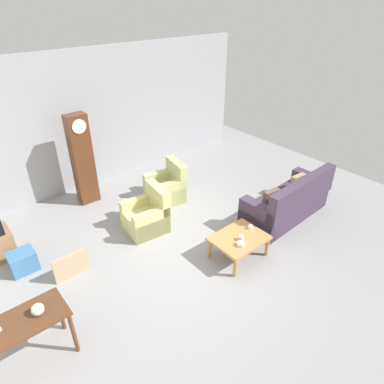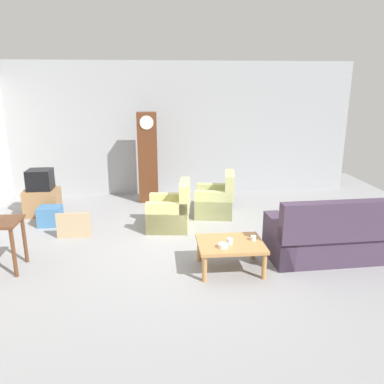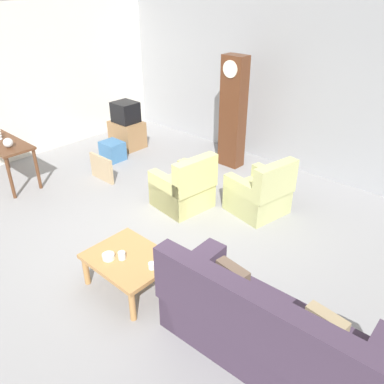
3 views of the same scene
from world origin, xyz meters
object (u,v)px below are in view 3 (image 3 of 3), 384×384
Objects in this scene: coffee_table_wood at (129,261)px; framed_picture_leaning at (102,168)px; couch_floral at (266,332)px; cup_blue_rimmed at (122,256)px; console_table_dark at (4,148)px; armchair_olive_near at (184,190)px; armchair_olive_far at (260,195)px; tv_stand_cabinet at (127,134)px; glass_dome_cloche at (8,143)px; tv_crt at (125,112)px; cup_white_porcelain at (152,266)px; storage_box_blue at (113,151)px; bowl_white_stacked at (108,256)px; grandfather_clock at (233,113)px.

framed_picture_leaning is at bearing 150.06° from coffee_table_wood.
couch_floral reaches higher than cup_blue_rimmed.
console_table_dark reaches higher than coffee_table_wood.
armchair_olive_near reaches higher than framed_picture_leaning.
armchair_olive_far is 3.65m from tv_stand_cabinet.
glass_dome_cloche is (-2.57, -1.50, 0.54)m from armchair_olive_near.
tv_crt is at bearing 0.00° from tv_stand_cabinet.
tv_stand_cabinet is at bearing 143.97° from cup_white_porcelain.
tv_crt reaches higher than tv_stand_cabinet.
cup_white_porcelain is (3.49, -2.12, 0.28)m from storage_box_blue.
armchair_olive_near is at bearing -145.79° from armchair_olive_far.
bowl_white_stacked is at bearing -168.52° from couch_floral.
cup_white_porcelain is at bearing -3.71° from console_table_dark.
couch_floral is 5.82m from tv_crt.
couch_floral reaches higher than framed_picture_leaning.
glass_dome_cloche is 1.75× the size of cup_blue_rimmed.
cup_blue_rimmed is (-0.20, -2.52, 0.17)m from armchair_olive_far.
tv_crt is at bearing 143.97° from cup_white_porcelain.
tv_stand_cabinet is 1.13× the size of framed_picture_leaning.
armchair_olive_far is at bearing 85.93° from coffee_table_wood.
grandfather_clock is 3.95m from bowl_white_stacked.
cup_white_porcelain is at bearing 17.09° from cup_blue_rimmed.
couch_floral is at bearing -0.82° from glass_dome_cloche.
cup_blue_rimmed is at bearing -35.71° from storage_box_blue.
armchair_olive_far reaches higher than tv_stand_cabinet.
cup_blue_rimmed is at bearing -40.07° from tv_stand_cabinet.
framed_picture_leaning is (0.90, -1.34, -0.05)m from tv_stand_cabinet.
tv_stand_cabinet is 0.72m from storage_box_blue.
coffee_table_wood is 10.60× the size of cup_blue_rimmed.
coffee_table_wood is 6.06× the size of glass_dome_cloche.
coffee_table_wood is 3.85m from grandfather_clock.
tv_stand_cabinet is 8.43× the size of cup_white_porcelain.
coffee_table_wood is 1.41× the size of tv_stand_cabinet.
tv_stand_cabinet is (-5.19, 2.61, -0.07)m from couch_floral.
glass_dome_cloche is at bearing -124.64° from framed_picture_leaning.
cup_blue_rimmed is at bearing -94.62° from armchair_olive_far.
grandfather_clock reaches higher than console_table_dark.
console_table_dark is 2.17× the size of framed_picture_leaning.
cup_white_porcelain is at bearing -173.34° from couch_floral.
armchair_olive_near is at bearing -9.39° from storage_box_blue.
coffee_table_wood is at bearing 50.44° from bowl_white_stacked.
storage_box_blue is at bearing 148.71° from cup_white_porcelain.
cup_white_porcelain is at bearing -85.85° from armchair_olive_far.
armchair_olive_near reaches higher than storage_box_blue.
bowl_white_stacked is (2.41, -1.65, 0.23)m from framed_picture_leaning.
storage_box_blue is 4.09m from cup_white_porcelain.
coffee_table_wood reaches higher than storage_box_blue.
cup_white_porcelain is 0.54m from bowl_white_stacked.
storage_box_blue is at bearing -64.06° from tv_stand_cabinet.
armchair_olive_far is 1.96m from grandfather_clock.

